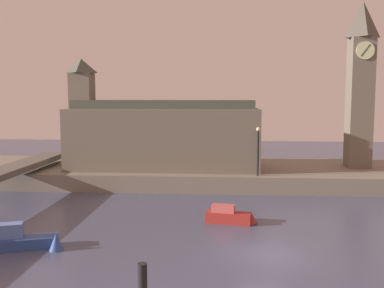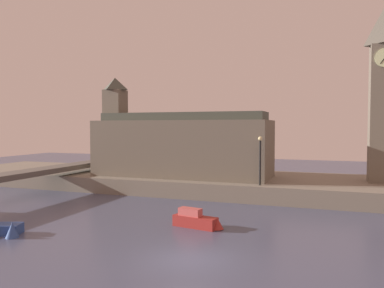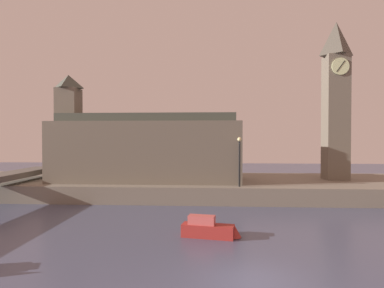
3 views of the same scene
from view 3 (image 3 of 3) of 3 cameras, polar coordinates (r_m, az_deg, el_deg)
The scene contains 6 objects.
ground_plane at distance 13.97m, azimuth 10.29°, elevation -22.56°, with size 120.00×120.00×0.00m, color #474C66.
far_embankment at distance 33.10m, azimuth 6.03°, elevation -7.37°, with size 70.00×12.00×1.50m, color slate.
clock_tower at distance 35.52m, azimuth 23.73°, elevation 7.33°, with size 2.34×2.39×15.51m.
parliament_hall at distance 32.08m, azimuth -8.53°, elevation -0.60°, with size 17.75×6.41×10.27m.
streetlamp at distance 27.79m, azimuth 8.26°, elevation -2.09°, with size 0.36×0.36×4.16m.
boat_dinghy_red at distance 19.06m, azimuth 3.37°, elevation -14.54°, with size 3.46×1.42×1.22m.
Camera 3 is at (-1.58, -12.70, 5.59)m, focal length 30.66 mm.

